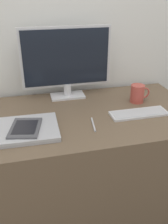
{
  "coord_description": "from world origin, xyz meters",
  "views": [
    {
      "loc": [
        -0.24,
        -0.96,
        1.32
      ],
      "look_at": [
        0.01,
        0.1,
        0.76
      ],
      "focal_mm": 40.0,
      "sensor_mm": 36.0,
      "label": 1
    }
  ],
  "objects_px": {
    "monitor": "(66,61)",
    "keyboard": "(139,113)",
    "ereader": "(25,128)",
    "pen": "(93,124)",
    "laptop": "(22,130)",
    "coffee_mug": "(138,94)"
  },
  "relations": [
    {
      "from": "laptop",
      "to": "pen",
      "type": "relative_size",
      "value": 2.66
    },
    {
      "from": "pen",
      "to": "keyboard",
      "type": "bearing_deg",
      "value": 11.27
    },
    {
      "from": "monitor",
      "to": "pen",
      "type": "relative_size",
      "value": 4.01
    },
    {
      "from": "keyboard",
      "to": "coffee_mug",
      "type": "bearing_deg",
      "value": 69.34
    },
    {
      "from": "laptop",
      "to": "coffee_mug",
      "type": "bearing_deg",
      "value": 15.76
    },
    {
      "from": "monitor",
      "to": "coffee_mug",
      "type": "bearing_deg",
      "value": -24.06
    },
    {
      "from": "pen",
      "to": "coffee_mug",
      "type": "bearing_deg",
      "value": 32.55
    },
    {
      "from": "ereader",
      "to": "pen",
      "type": "height_order",
      "value": "ereader"
    },
    {
      "from": "ereader",
      "to": "pen",
      "type": "distance_m",
      "value": 0.33
    },
    {
      "from": "keyboard",
      "to": "pen",
      "type": "bearing_deg",
      "value": -168.73
    },
    {
      "from": "monitor",
      "to": "coffee_mug",
      "type": "relative_size",
      "value": 4.46
    },
    {
      "from": "monitor",
      "to": "pen",
      "type": "distance_m",
      "value": 0.44
    },
    {
      "from": "keyboard",
      "to": "laptop",
      "type": "distance_m",
      "value": 0.61
    },
    {
      "from": "ereader",
      "to": "pen",
      "type": "bearing_deg",
      "value": -0.73
    },
    {
      "from": "monitor",
      "to": "ereader",
      "type": "height_order",
      "value": "monitor"
    },
    {
      "from": "monitor",
      "to": "coffee_mug",
      "type": "height_order",
      "value": "monitor"
    },
    {
      "from": "monitor",
      "to": "laptop",
      "type": "height_order",
      "value": "monitor"
    },
    {
      "from": "monitor",
      "to": "pen",
      "type": "bearing_deg",
      "value": -80.93
    },
    {
      "from": "keyboard",
      "to": "coffee_mug",
      "type": "distance_m",
      "value": 0.17
    },
    {
      "from": "monitor",
      "to": "keyboard",
      "type": "xyz_separation_m",
      "value": [
        0.33,
        -0.33,
        -0.22
      ]
    },
    {
      "from": "keyboard",
      "to": "ereader",
      "type": "xyz_separation_m",
      "value": [
        -0.59,
        -0.05,
        0.02
      ]
    },
    {
      "from": "keyboard",
      "to": "ereader",
      "type": "height_order",
      "value": "ereader"
    }
  ]
}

